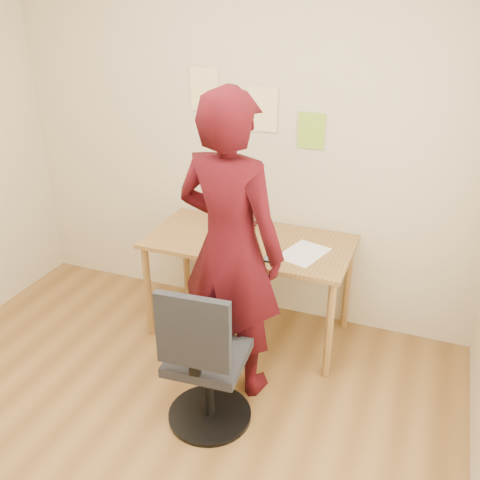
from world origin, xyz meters
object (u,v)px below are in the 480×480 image
at_px(phone, 269,258).
at_px(person, 230,249).
at_px(laptop, 233,229).
at_px(office_chair, 204,368).
at_px(desk, 249,251).

distance_m(phone, person, 0.40).
xyz_separation_m(laptop, office_chair, (0.23, -1.01, -0.38)).
xyz_separation_m(laptop, person, (0.21, -0.57, 0.15)).
height_order(desk, person, person).
bearing_deg(office_chair, laptop, 98.69).
height_order(office_chair, person, person).
bearing_deg(phone, laptop, 144.44).
relative_size(office_chair, person, 0.50).
bearing_deg(office_chair, person, 88.29).
bearing_deg(person, desk, -71.29).
height_order(laptop, office_chair, laptop).
relative_size(laptop, office_chair, 0.36).
height_order(laptop, phone, laptop).
distance_m(office_chair, person, 0.69).
bearing_deg(office_chair, desk, 91.46).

